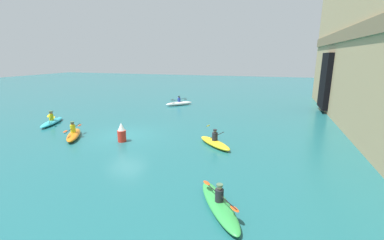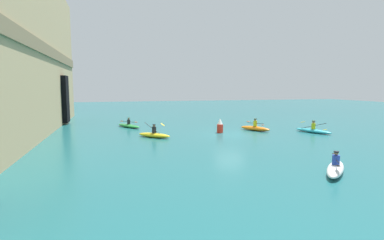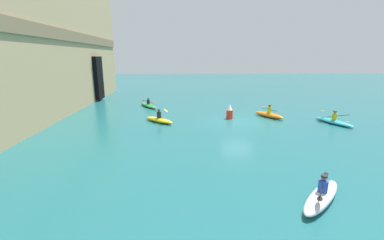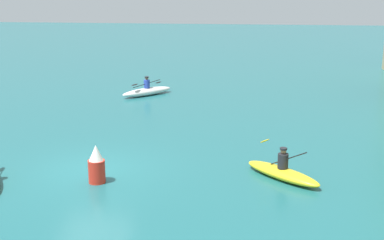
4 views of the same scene
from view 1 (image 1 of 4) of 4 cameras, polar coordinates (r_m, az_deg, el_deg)
ground_plane at (r=18.75m, az=-14.61°, el=-3.42°), size 120.00×120.00×0.00m
kayak_orange at (r=19.41m, az=-24.83°, el=-2.92°), size 2.96×2.23×1.15m
kayak_yellow at (r=16.14m, az=5.07°, el=-4.98°), size 2.58×2.69×1.23m
kayak_white at (r=29.48m, az=-2.89°, el=3.75°), size 2.77×2.76×1.07m
kayak_cyan at (r=24.18m, az=-28.70°, el=-0.31°), size 3.51×1.92×1.10m
kayak_green at (r=9.93m, az=6.04°, el=-18.09°), size 3.45×2.47×0.99m
marker_buoy at (r=17.41m, az=-15.37°, el=-2.78°), size 0.55×0.55×1.27m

